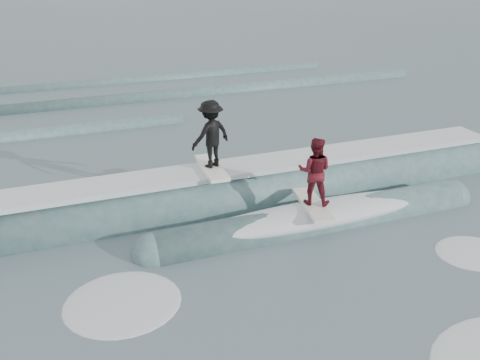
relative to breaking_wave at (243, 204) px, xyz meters
name	(u,v)px	position (x,y,z in m)	size (l,w,h in m)	color
ground	(322,315)	(-0.32, -5.32, -0.04)	(160.00, 160.00, 0.00)	#3B5356
breaking_wave	(243,204)	(0.00, 0.00, 0.00)	(23.07, 3.82, 2.07)	#365B5C
surfer_black	(211,136)	(-0.81, 0.39, 2.06)	(1.41, 2.03, 2.02)	white
surfer_red	(314,174)	(1.30, -1.81, 1.46)	(1.12, 2.06, 1.92)	silver
whitewater	(408,342)	(0.81, -6.64, -0.04)	(10.93, 8.15, 0.10)	white
far_swells	(118,104)	(-1.66, 12.33, -0.04)	(36.46, 8.65, 0.80)	#365B5C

